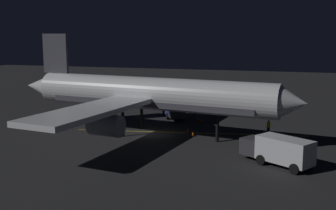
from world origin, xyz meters
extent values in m
cube|color=#28282B|center=(0.00, 0.00, -0.10)|extent=(180.00, 180.00, 0.20)
cube|color=gold|center=(-2.08, 4.00, 0.00)|extent=(5.01, 26.34, 0.01)
cylinder|color=white|center=(0.00, 0.00, 4.72)|extent=(7.50, 28.87, 3.62)
cube|color=#4C4C56|center=(0.00, 0.00, 3.72)|extent=(6.74, 24.59, 0.65)
cone|color=white|center=(2.10, 15.26, 4.72)|extent=(3.91, 3.36, 3.55)
cone|color=white|center=(-2.18, -15.80, 4.72)|extent=(3.82, 4.75, 3.26)
cube|color=#4C4C56|center=(-1.82, -13.20, 8.94)|extent=(0.85, 3.62, 4.82)
cube|color=white|center=(-9.68, -0.11, 4.18)|extent=(16.04, 6.88, 0.50)
cylinder|color=slate|center=(-8.75, 0.97, 2.78)|extent=(2.52, 3.46, 2.10)
cube|color=white|center=(9.29, -2.73, 4.18)|extent=(16.04, 6.88, 0.50)
cylinder|color=slate|center=(8.69, -1.43, 2.78)|extent=(2.52, 3.46, 2.10)
cylinder|color=black|center=(1.08, 7.80, 1.45)|extent=(0.41, 0.41, 2.91)
cylinder|color=black|center=(-2.49, -2.11, 1.45)|extent=(0.41, 0.41, 2.91)
cylinder|color=black|center=(1.82, -2.71, 1.45)|extent=(0.41, 0.41, 2.91)
cube|color=silver|center=(7.87, 14.92, 1.49)|extent=(4.31, 5.15, 2.09)
cube|color=#38383D|center=(6.12, 12.14, 1.20)|extent=(2.65, 2.59, 1.50)
cylinder|color=black|center=(6.98, 13.50, 0.45)|extent=(2.43, 1.99, 0.90)
cylinder|color=black|center=(8.75, 16.33, 0.45)|extent=(2.43, 1.99, 0.90)
cube|color=navy|center=(-10.37, -0.54, 1.49)|extent=(4.17, 3.58, 2.08)
cube|color=#38383D|center=(-8.00, 0.77, 1.20)|extent=(2.54, 2.62, 1.50)
cylinder|color=black|center=(-9.26, 0.07, 0.45)|extent=(1.90, 2.46, 0.90)
cylinder|color=black|center=(-11.47, -1.15, 0.45)|extent=(1.90, 2.46, 0.90)
cylinder|color=black|center=(-3.66, 12.74, 0.42)|extent=(0.32, 0.32, 0.85)
cylinder|color=yellow|center=(-3.66, 12.74, 1.18)|extent=(0.40, 0.40, 0.65)
sphere|color=tan|center=(-3.66, 12.74, 1.62)|extent=(0.24, 0.24, 0.24)
cone|color=#EA590F|center=(-1.90, 3.82, 0.28)|extent=(0.36, 0.36, 0.55)
cube|color=black|center=(-1.90, 3.82, 0.01)|extent=(0.50, 0.50, 0.03)
cone|color=#EA590F|center=(-8.92, 3.32, 0.28)|extent=(0.36, 0.36, 0.55)
cube|color=black|center=(-8.92, 3.32, 0.01)|extent=(0.50, 0.50, 0.03)
cone|color=#EA590F|center=(-8.21, 3.97, 0.28)|extent=(0.36, 0.36, 0.55)
cube|color=black|center=(-8.21, 3.97, 0.01)|extent=(0.50, 0.50, 0.03)
cone|color=#EA590F|center=(-0.42, 4.78, 0.28)|extent=(0.36, 0.36, 0.55)
cube|color=black|center=(-0.42, 4.78, 0.01)|extent=(0.50, 0.50, 0.03)
camera|label=1|loc=(43.94, 15.79, 11.19)|focal=44.93mm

